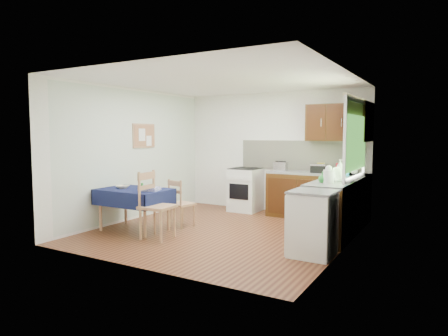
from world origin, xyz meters
The scene contains 33 objects.
floor centered at (0.00, 0.00, 0.00)m, with size 4.20×4.20×0.00m, color #451E12.
ceiling centered at (0.00, 0.00, 2.50)m, with size 4.00×4.20×0.02m, color white.
wall_back centered at (0.00, 2.10, 1.25)m, with size 4.00×0.02×2.50m, color white.
wall_front centered at (0.00, -2.10, 1.25)m, with size 4.00×0.02×2.50m, color white.
wall_left centered at (-2.00, 0.00, 1.25)m, with size 0.02×4.20×2.50m, color silver.
wall_right centered at (2.00, 0.00, 1.25)m, with size 0.02×4.20×2.50m, color white.
base_cabinets centered at (1.36, 1.26, 0.43)m, with size 1.90×2.30×0.86m.
worktop_back centered at (1.05, 1.80, 0.88)m, with size 1.90×0.60×0.04m, color slate.
worktop_right centered at (1.70, 0.65, 0.88)m, with size 0.60×1.70×0.04m, color slate.
worktop_corner centered at (1.70, 1.80, 0.88)m, with size 0.60×0.60×0.04m, color slate.
splashback centered at (0.65, 2.08, 1.20)m, with size 2.70×0.02×0.60m, color beige.
upper_cabinets centered at (1.52, 1.80, 1.85)m, with size 1.20×0.85×0.70m.
stove centered at (-0.50, 1.80, 0.46)m, with size 0.60×0.61×0.92m.
window centered at (1.97, 0.70, 1.65)m, with size 0.04×1.48×1.26m.
fridge centered at (1.70, -0.55, 0.44)m, with size 0.58×0.60×0.89m.
corkboard centered at (-1.97, 0.30, 1.60)m, with size 0.04×0.62×0.47m.
dining_table centered at (-1.35, -0.68, 0.61)m, with size 1.18×0.80×0.71m.
chair_far centered at (-0.83, -0.09, 0.45)m, with size 0.44×0.44×0.85m.
chair_near centered at (-0.73, -0.90, 0.56)m, with size 0.50×0.50×1.06m.
toaster centered at (0.32, 1.73, 0.99)m, with size 0.26×0.16×0.20m.
sandwich_press centered at (1.10, 1.75, 0.98)m, with size 0.28×0.25×0.17m.
sauce_bottle centered at (1.43, 1.75, 1.00)m, with size 0.04×0.04×0.20m, color red.
yellow_packet centered at (1.07, 1.96, 0.99)m, with size 0.13×0.09×0.17m, color yellow.
dish_rack centered at (1.72, 0.61, 0.93)m, with size 0.46×0.35×0.22m.
kettle centered at (1.69, 0.22, 1.02)m, with size 0.16×0.16×0.27m.
cup centered at (1.77, 1.67, 0.95)m, with size 0.12×0.12×0.09m, color white.
soap_bottle_a centered at (1.68, 0.98, 1.06)m, with size 0.12×0.12×0.31m, color white.
soap_bottle_b centered at (1.68, 1.38, 0.99)m, with size 0.08×0.09×0.19m, color #1E71AF.
soap_bottle_c centered at (1.61, 0.22, 0.99)m, with size 0.13×0.13×0.17m, color #25882F.
plate_bowl centered at (-1.57, -0.72, 0.74)m, with size 0.21×0.21×0.05m, color beige.
book centered at (-1.18, -0.44, 0.72)m, with size 0.16×0.23×0.02m, color white.
spice_jar centered at (-1.33, -0.50, 0.75)m, with size 0.04×0.04×0.08m, color green.
tea_towel centered at (-1.00, -0.70, 0.74)m, with size 0.30×0.24×0.05m, color #292D99.
Camera 1 is at (3.29, -5.71, 1.64)m, focal length 32.00 mm.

